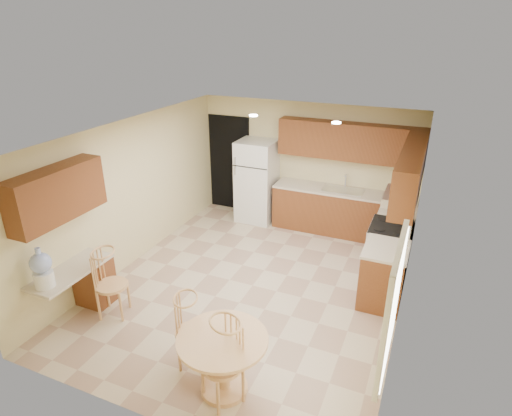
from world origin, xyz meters
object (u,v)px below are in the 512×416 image
at_px(stove, 388,250).
at_px(chair_table_a, 188,329).
at_px(refrigerator, 257,181).
at_px(dining_table, 223,357).
at_px(chair_table_b, 218,361).
at_px(water_crock, 42,269).
at_px(chair_desk, 106,281).

bearing_deg(stove, chair_table_a, -121.73).
distance_m(refrigerator, stove, 3.15).
bearing_deg(refrigerator, chair_table_a, -77.55).
xyz_separation_m(dining_table, chair_table_b, (0.05, -0.21, 0.14)).
xyz_separation_m(chair_table_a, water_crock, (-2.00, -0.19, 0.44)).
bearing_deg(chair_table_b, refrigerator, -40.60).
height_order(dining_table, chair_desk, chair_desk).
xyz_separation_m(refrigerator, chair_table_a, (0.95, -4.33, -0.28)).
height_order(chair_table_b, water_crock, water_crock).
distance_m(refrigerator, water_crock, 4.64).
xyz_separation_m(refrigerator, chair_desk, (-0.60, -3.94, -0.24)).
relative_size(chair_table_b, water_crock, 1.84).
bearing_deg(chair_desk, dining_table, 56.01).
height_order(chair_table_a, chair_table_b, chair_table_b).
height_order(dining_table, chair_table_b, chair_table_b).
distance_m(refrigerator, chair_desk, 4.00).
distance_m(dining_table, chair_table_a, 0.58).
relative_size(chair_table_a, chair_table_b, 0.93).
bearing_deg(water_crock, chair_table_b, -3.92).
relative_size(chair_table_a, chair_desk, 0.94).
bearing_deg(dining_table, refrigerator, 108.55).
bearing_deg(chair_desk, refrigerator, 151.77).
xyz_separation_m(chair_table_b, water_crock, (-2.60, 0.18, 0.39)).
height_order(refrigerator, chair_desk, refrigerator).
height_order(chair_table_a, chair_desk, chair_desk).
distance_m(refrigerator, chair_table_b, 4.95).
height_order(stove, dining_table, stove).
bearing_deg(refrigerator, stove, -22.99).
bearing_deg(stove, water_crock, -139.94).
relative_size(refrigerator, stove, 1.58).
relative_size(chair_table_a, water_crock, 1.71).
bearing_deg(water_crock, chair_table_a, 5.53).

